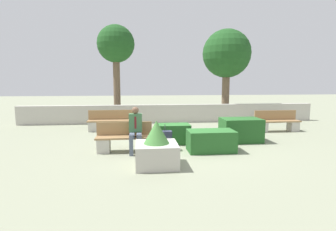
{
  "coord_description": "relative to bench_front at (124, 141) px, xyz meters",
  "views": [
    {
      "loc": [
        -1.58,
        -8.34,
        2.07
      ],
      "look_at": [
        -0.61,
        0.5,
        0.9
      ],
      "focal_mm": 28.0,
      "sensor_mm": 36.0,
      "label": 1
    }
  ],
  "objects": [
    {
      "name": "ground_plane",
      "position": [
        2.04,
        0.67,
        -0.32
      ],
      "size": [
        60.0,
        60.0,
        0.0
      ],
      "primitive_type": "plane",
      "color": "gray"
    },
    {
      "name": "perimeter_wall",
      "position": [
        2.04,
        5.29,
        0.13
      ],
      "size": [
        14.73,
        0.3,
        0.9
      ],
      "color": "#B7B2A8",
      "rests_on": "ground_plane"
    },
    {
      "name": "bench_front",
      "position": [
        0.0,
        0.0,
        0.0
      ],
      "size": [
        1.65,
        0.48,
        0.85
      ],
      "color": "#937047",
      "rests_on": "ground_plane"
    },
    {
      "name": "bench_left_side",
      "position": [
        6.14,
        2.5,
        0.01
      ],
      "size": [
        1.82,
        0.49,
        0.85
      ],
      "rotation": [
        0.0,
        0.0,
        0.18
      ],
      "color": "#937047",
      "rests_on": "ground_plane"
    },
    {
      "name": "bench_right_side",
      "position": [
        -0.7,
        3.35,
        0.01
      ],
      "size": [
        1.97,
        0.49,
        0.85
      ],
      "rotation": [
        0.0,
        0.0,
        -0.2
      ],
      "color": "#937047",
      "rests_on": "ground_plane"
    },
    {
      "name": "person_seated_man",
      "position": [
        0.34,
        -0.14,
        0.41
      ],
      "size": [
        0.38,
        0.63,
        1.33
      ],
      "color": "#515B70",
      "rests_on": "ground_plane"
    },
    {
      "name": "hedge_block_near_left",
      "position": [
        1.55,
        0.86,
        0.0
      ],
      "size": [
        1.14,
        0.69,
        0.65
      ],
      "color": "#286028",
      "rests_on": "ground_plane"
    },
    {
      "name": "hedge_block_near_right",
      "position": [
        2.55,
        -0.27,
        -0.01
      ],
      "size": [
        1.37,
        0.78,
        0.63
      ],
      "color": "#286028",
      "rests_on": "ground_plane"
    },
    {
      "name": "hedge_block_mid_left",
      "position": [
        3.92,
        0.87,
        0.08
      ],
      "size": [
        1.33,
        0.88,
        0.8
      ],
      "color": "#235623",
      "rests_on": "ground_plane"
    },
    {
      "name": "planter_corner_left",
      "position": [
        0.86,
        -1.45,
        0.12
      ],
      "size": [
        1.02,
        1.02,
        1.12
      ],
      "color": "#B7B2A8",
      "rests_on": "ground_plane"
    },
    {
      "name": "suitcase",
      "position": [
        1.21,
        0.0,
        -0.03
      ],
      "size": [
        0.41,
        0.25,
        0.79
      ],
      "color": "#282D42",
      "rests_on": "ground_plane"
    },
    {
      "name": "tree_leftmost",
      "position": [
        -0.75,
        6.83,
        3.59
      ],
      "size": [
        1.99,
        1.99,
        5.04
      ],
      "color": "brown",
      "rests_on": "ground_plane"
    },
    {
      "name": "tree_center_left",
      "position": [
        5.17,
        6.29,
        3.17
      ],
      "size": [
        2.58,
        2.58,
        4.84
      ],
      "color": "brown",
      "rests_on": "ground_plane"
    }
  ]
}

